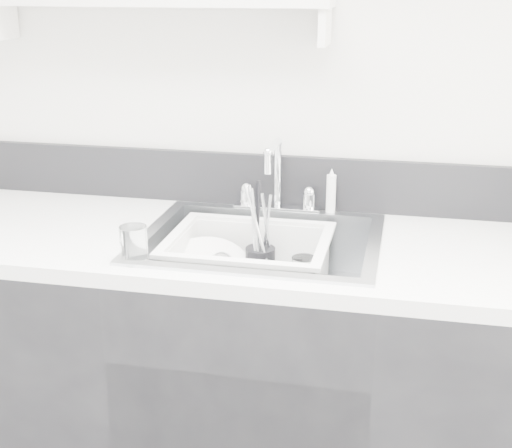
# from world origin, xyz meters

# --- Properties ---
(counter_run) EXTENTS (3.20, 0.62, 0.92)m
(counter_run) POSITION_xyz_m (0.00, 1.19, 0.46)
(counter_run) COLOR black
(counter_run) RESTS_ON ground
(backsplash) EXTENTS (3.20, 0.02, 0.16)m
(backsplash) POSITION_xyz_m (0.00, 1.49, 1.00)
(backsplash) COLOR black
(backsplash) RESTS_ON counter_run
(sink) EXTENTS (0.64, 0.52, 0.20)m
(sink) POSITION_xyz_m (0.00, 1.19, 0.83)
(sink) COLOR silver
(sink) RESTS_ON counter_run
(faucet) EXTENTS (0.26, 0.18, 0.23)m
(faucet) POSITION_xyz_m (0.00, 1.44, 0.98)
(faucet) COLOR silver
(faucet) RESTS_ON counter_run
(side_sprayer) EXTENTS (0.03, 0.03, 0.14)m
(side_sprayer) POSITION_xyz_m (0.16, 1.44, 0.99)
(side_sprayer) COLOR white
(side_sprayer) RESTS_ON counter_run
(wall_shelf) EXTENTS (1.00, 0.16, 0.12)m
(wall_shelf) POSITION_xyz_m (-0.35, 1.42, 1.51)
(wall_shelf) COLOR silver
(wall_shelf) RESTS_ON room_shell
(wash_tub) EXTENTS (0.52, 0.46, 0.17)m
(wash_tub) POSITION_xyz_m (-0.03, 1.20, 0.84)
(wash_tub) COLOR white
(wash_tub) RESTS_ON sink
(plate_stack) EXTENTS (0.28, 0.27, 0.11)m
(plate_stack) POSITION_xyz_m (-0.14, 1.19, 0.80)
(plate_stack) COLOR white
(plate_stack) RESTS_ON wash_tub
(utensil_cup) EXTENTS (0.08, 0.08, 0.28)m
(utensil_cup) POSITION_xyz_m (-0.01, 1.25, 0.83)
(utensil_cup) COLOR black
(utensil_cup) RESTS_ON wash_tub
(ladle) EXTENTS (0.27, 0.27, 0.08)m
(ladle) POSITION_xyz_m (-0.07, 1.16, 0.81)
(ladle) COLOR silver
(ladle) RESTS_ON wash_tub
(tumbler_in_tub) EXTENTS (0.07, 0.07, 0.10)m
(tumbler_in_tub) POSITION_xyz_m (0.12, 1.22, 0.82)
(tumbler_in_tub) COLOR white
(tumbler_in_tub) RESTS_ON wash_tub
(tumbler_counter) EXTENTS (0.09, 0.09, 0.09)m
(tumbler_counter) POSITION_xyz_m (-0.27, 0.96, 0.97)
(tumbler_counter) COLOR white
(tumbler_counter) RESTS_ON counter_run
(bowl_small) EXTENTS (0.10, 0.10, 0.03)m
(bowl_small) POSITION_xyz_m (0.08, 1.14, 0.78)
(bowl_small) COLOR white
(bowl_small) RESTS_ON wash_tub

